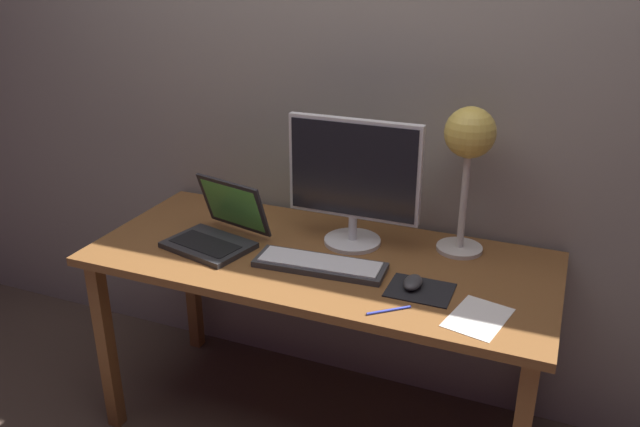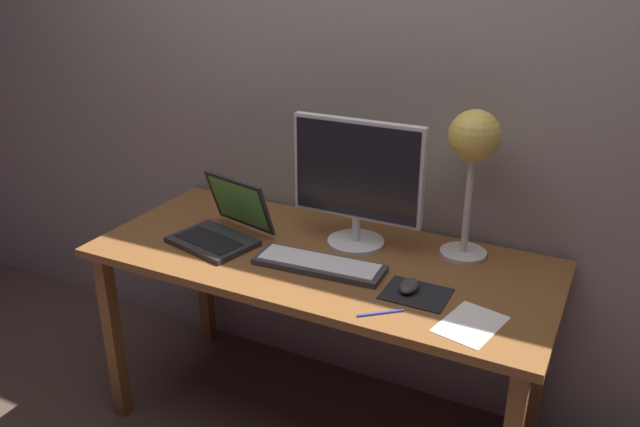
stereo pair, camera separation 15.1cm
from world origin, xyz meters
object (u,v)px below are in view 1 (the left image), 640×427
at_px(laptop, 220,226).
at_px(monitor, 354,177).
at_px(mouse, 413,282).
at_px(desk_lamp, 469,144).
at_px(keyboard_main, 320,264).
at_px(pen, 389,310).

bearing_deg(laptop, monitor, 20.61).
height_order(monitor, mouse, monitor).
relative_size(desk_lamp, mouse, 5.34).
distance_m(keyboard_main, desk_lamp, 0.63).
relative_size(keyboard_main, desk_lamp, 0.87).
bearing_deg(mouse, desk_lamp, 75.58).
xyz_separation_m(monitor, keyboard_main, (-0.04, -0.22, -0.24)).
distance_m(desk_lamp, pen, 0.63).
relative_size(keyboard_main, laptop, 1.28).
xyz_separation_m(desk_lamp, pen, (-0.11, -0.49, -0.38)).
bearing_deg(keyboard_main, laptop, 172.55).
distance_m(laptop, desk_lamp, 0.91).
xyz_separation_m(keyboard_main, desk_lamp, (0.40, 0.31, 0.38)).
distance_m(laptop, mouse, 0.73).
height_order(monitor, laptop, monitor).
distance_m(keyboard_main, mouse, 0.32).
xyz_separation_m(monitor, laptop, (-0.44, -0.17, -0.19)).
bearing_deg(keyboard_main, monitor, 80.86).
distance_m(monitor, desk_lamp, 0.40).
bearing_deg(desk_lamp, pen, -102.99).
height_order(monitor, keyboard_main, monitor).
height_order(keyboard_main, pen, keyboard_main).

